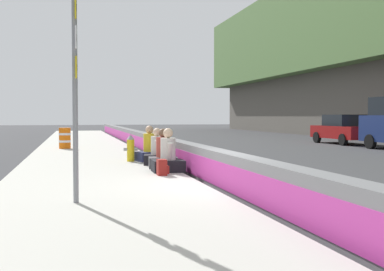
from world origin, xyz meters
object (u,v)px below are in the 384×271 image
seated_person_foreground (168,158)px  construction_barrel (65,138)px  seated_person_far (150,150)px  seated_person_middle (163,156)px  fire_hydrant (131,148)px  route_sign_post (75,80)px  backpack (162,167)px  parked_car_fourth (343,129)px  seated_person_rear (157,153)px

seated_person_foreground → construction_barrel: seated_person_foreground is taller
seated_person_foreground → seated_person_far: size_ratio=0.99×
seated_person_middle → construction_barrel: size_ratio=1.19×
fire_hydrant → seated_person_foreground: 3.20m
seated_person_far → route_sign_post: bearing=161.5°
route_sign_post → seated_person_foreground: route_sign_post is taller
seated_person_middle → backpack: size_ratio=2.83×
construction_barrel → parked_car_fourth: parked_car_fourth is taller
route_sign_post → construction_barrel: 14.22m
backpack → parked_car_fourth: bearing=-45.3°
backpack → construction_barrel: bearing=13.3°
seated_person_rear → seated_person_far: seated_person_far is taller
fire_hydrant → seated_person_middle: seated_person_middle is taller
route_sign_post → seated_person_foreground: (4.07, -2.41, -1.73)m
fire_hydrant → backpack: 3.86m
fire_hydrant → seated_person_rear: bearing=-150.2°
parked_car_fourth → seated_person_foreground: bearing=133.8°
route_sign_post → construction_barrel: (14.12, 0.41, -1.61)m
seated_person_far → construction_barrel: size_ratio=1.23×
seated_person_rear → construction_barrel: size_ratio=1.18×
seated_person_foreground → seated_person_middle: size_ratio=1.03×
seated_person_far → seated_person_middle: bearing=-178.6°
fire_hydrant → seated_person_foreground: (-3.14, -0.63, -0.08)m
seated_person_middle → seated_person_foreground: bearing=177.3°
route_sign_post → seated_person_rear: size_ratio=3.21×
seated_person_rear → construction_barrel: seated_person_rear is taller
route_sign_post → seated_person_far: size_ratio=3.08×
seated_person_foreground → seated_person_rear: (1.96, -0.05, -0.01)m
seated_person_rear → backpack: 2.68m
backpack → construction_barrel: (10.75, 2.53, 0.28)m
construction_barrel → route_sign_post: bearing=-178.3°
backpack → parked_car_fourth: parked_car_fourth is taller
seated_person_foreground → seated_person_rear: bearing=-1.4°
route_sign_post → fire_hydrant: route_sign_post is taller
backpack → construction_barrel: 11.05m
route_sign_post → fire_hydrant: size_ratio=4.09×
backpack → fire_hydrant: bearing=5.1°
route_sign_post → seated_person_middle: route_sign_post is taller
fire_hydrant → backpack: size_ratio=2.20×
seated_person_rear → parked_car_fourth: (10.35, -12.79, 0.37)m
fire_hydrant → construction_barrel: size_ratio=0.93×
seated_person_middle → seated_person_rear: seated_person_middle is taller
route_sign_post → parked_car_fourth: 22.42m
backpack → seated_person_middle: bearing=-11.3°
seated_person_rear → parked_car_fourth: parked_car_fourth is taller
fire_hydrant → parked_car_fourth: size_ratio=0.20×
seated_person_rear → fire_hydrant: bearing=29.8°
fire_hydrant → parked_car_fourth: 16.30m
seated_person_foreground → seated_person_far: 3.11m
parked_car_fourth → construction_barrel: bearing=98.2°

